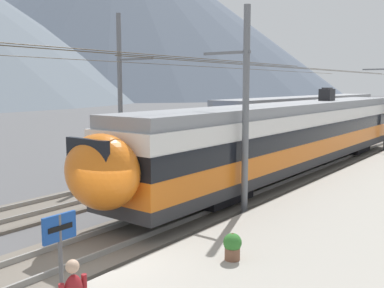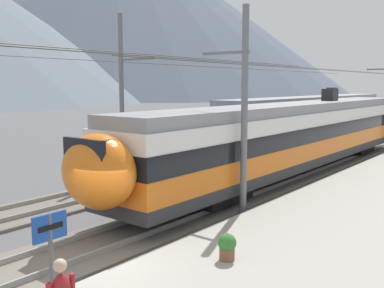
# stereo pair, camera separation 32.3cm
# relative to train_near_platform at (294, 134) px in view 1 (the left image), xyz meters

# --- Properties ---
(ground_plane) EXTENTS (400.00, 400.00, 0.00)m
(ground_plane) POSITION_rel_train_near_platform_xyz_m (-14.41, -1.26, -2.23)
(ground_plane) COLOR #565659
(track_near) EXTENTS (120.00, 3.00, 0.28)m
(track_near) POSITION_rel_train_near_platform_xyz_m (-14.41, 0.00, -2.16)
(track_near) COLOR #6B6359
(track_near) RESTS_ON ground
(train_near_platform) EXTENTS (27.79, 2.87, 4.27)m
(train_near_platform) POSITION_rel_train_near_platform_xyz_m (0.00, 0.00, 0.00)
(train_near_platform) COLOR #2D2D30
(train_near_platform) RESTS_ON track_near
(train_far_track) EXTENTS (27.33, 2.88, 4.27)m
(train_far_track) POSITION_rel_train_near_platform_xyz_m (13.04, 4.85, -0.00)
(train_far_track) COLOR #2D2D30
(train_far_track) RESTS_ON track_far
(catenary_mast_mid) EXTENTS (48.71, 1.99, 7.56)m
(catenary_mast_mid) POSITION_rel_train_near_platform_xyz_m (-7.84, -1.55, 1.75)
(catenary_mast_mid) COLOR slate
(catenary_mast_mid) RESTS_ON ground
(catenary_mast_far_side) EXTENTS (48.71, 2.45, 8.36)m
(catenary_mast_far_side) POSITION_rel_train_near_platform_xyz_m (-5.72, 6.84, 2.12)
(catenary_mast_far_side) COLOR slate
(catenary_mast_far_side) RESTS_ON ground
(platform_sign) EXTENTS (0.70, 0.08, 2.10)m
(platform_sign) POSITION_rel_train_near_platform_xyz_m (-16.88, -3.14, -0.32)
(platform_sign) COLOR #59595B
(platform_sign) RESTS_ON platform_slab
(potted_plant_by_shelter) EXTENTS (0.47, 0.47, 0.69)m
(potted_plant_by_shelter) POSITION_rel_train_near_platform_xyz_m (-12.39, -4.04, -1.48)
(potted_plant_by_shelter) COLOR brown
(potted_plant_by_shelter) RESTS_ON platform_slab
(mountain_right_ridge) EXTENTS (214.44, 214.44, 80.31)m
(mountain_right_ridge) POSITION_rel_train_near_platform_xyz_m (132.10, 153.68, 37.93)
(mountain_right_ridge) COLOR #515B6B
(mountain_right_ridge) RESTS_ON ground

